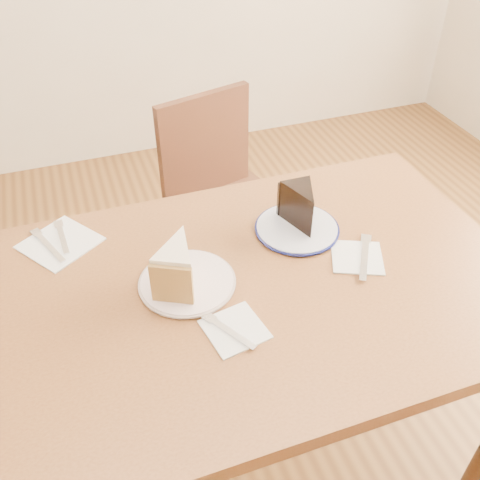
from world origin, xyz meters
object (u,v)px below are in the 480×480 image
plate_navy (297,229)px  plate_cream (187,282)px  chair_far (226,206)px  chocolate_cake (303,210)px  table (264,309)px  carrot_cake (179,264)px

plate_navy → plate_cream: bearing=-162.8°
chair_far → chocolate_cake: (0.04, -0.52, 0.33)m
table → plate_navy: bearing=44.6°
plate_cream → carrot_cake: size_ratio=1.71×
table → plate_navy: size_ratio=5.80×
plate_navy → chocolate_cake: bearing=14.2°
table → plate_cream: 0.21m
table → plate_navy: (0.14, 0.14, 0.10)m
chair_far → plate_navy: (0.02, -0.52, 0.28)m
plate_cream → plate_navy: same height
chair_far → carrot_cake: 0.77m
chocolate_cake → table: bearing=43.4°
plate_navy → carrot_cake: bearing=-164.6°
plate_cream → table: bearing=-14.4°
plate_navy → chocolate_cake: (0.01, 0.00, 0.05)m
chair_far → plate_navy: size_ratio=4.12×
plate_cream → chocolate_cake: chocolate_cake is taller
carrot_cake → chocolate_cake: 0.36m
table → plate_cream: bearing=165.6°
carrot_cake → chocolate_cake: bearing=43.0°
plate_cream → chocolate_cake: bearing=17.1°
chair_far → carrot_cake: bearing=48.0°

